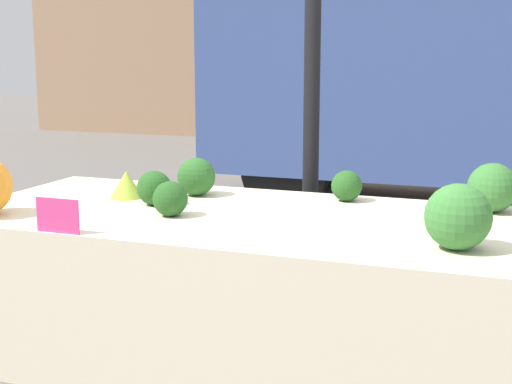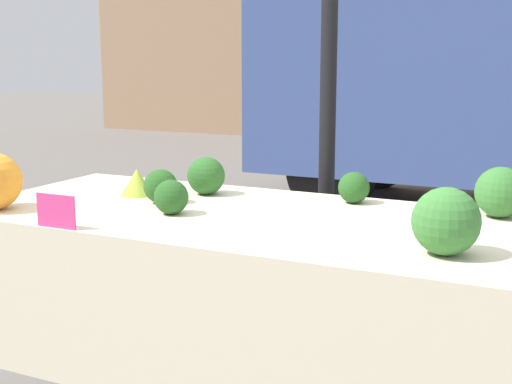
% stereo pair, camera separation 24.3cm
% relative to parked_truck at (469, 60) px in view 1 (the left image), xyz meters
% --- Properties ---
extents(building_facade, '(16.00, 0.60, 4.50)m').
position_rel_parked_truck_xyz_m(building_facade, '(-0.38, 5.05, 0.84)').
color(building_facade, '#9E7A5B').
rests_on(building_facade, ground_plane).
extents(tent_pole, '(0.07, 0.07, 2.31)m').
position_rel_parked_truck_xyz_m(tent_pole, '(-0.38, -3.99, -0.25)').
color(tent_pole, black).
rests_on(tent_pole, ground_plane).
extents(parked_truck, '(5.06, 1.90, 2.63)m').
position_rel_parked_truck_xyz_m(parked_truck, '(0.00, 0.00, 0.00)').
color(parked_truck, '#384C84').
rests_on(parked_truck, ground_plane).
extents(market_table, '(2.10, 0.92, 0.91)m').
position_rel_parked_truck_xyz_m(market_table, '(-0.38, -4.78, -0.60)').
color(market_table, beige).
rests_on(market_table, ground_plane).
extents(romanesco_head, '(0.13, 0.13, 0.10)m').
position_rel_parked_truck_xyz_m(romanesco_head, '(-0.95, -4.59, -0.44)').
color(romanesco_head, '#93B238').
rests_on(romanesco_head, market_table).
extents(broccoli_head_0, '(0.19, 0.19, 0.19)m').
position_rel_parked_truck_xyz_m(broccoli_head_0, '(0.31, -4.93, -0.40)').
color(broccoli_head_0, '#387533').
rests_on(broccoli_head_0, market_table).
extents(broccoli_head_1, '(0.12, 0.12, 0.12)m').
position_rel_parked_truck_xyz_m(broccoli_head_1, '(-0.65, -4.82, -0.44)').
color(broccoli_head_1, '#23511E').
rests_on(broccoli_head_1, market_table).
extents(broccoli_head_2, '(0.15, 0.15, 0.15)m').
position_rel_parked_truck_xyz_m(broccoli_head_2, '(-0.71, -4.46, -0.42)').
color(broccoli_head_2, '#285B23').
rests_on(broccoli_head_2, market_table).
extents(broccoli_head_3, '(0.13, 0.13, 0.13)m').
position_rel_parked_truck_xyz_m(broccoli_head_3, '(-0.78, -4.68, -0.43)').
color(broccoli_head_3, '#23511E').
rests_on(broccoli_head_3, market_table).
extents(broccoli_head_4, '(0.17, 0.17, 0.17)m').
position_rel_parked_truck_xyz_m(broccoli_head_4, '(0.38, -4.38, -0.41)').
color(broccoli_head_4, '#336B2D').
rests_on(broccoli_head_4, market_table).
extents(broccoli_head_5, '(0.12, 0.12, 0.12)m').
position_rel_parked_truck_xyz_m(broccoli_head_5, '(-0.14, -4.37, -0.44)').
color(broccoli_head_5, '#23511E').
rests_on(broccoli_head_5, market_table).
extents(price_sign, '(0.15, 0.01, 0.11)m').
position_rel_parked_truck_xyz_m(price_sign, '(-0.87, -5.15, -0.44)').
color(price_sign, '#E53D84').
rests_on(price_sign, market_table).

